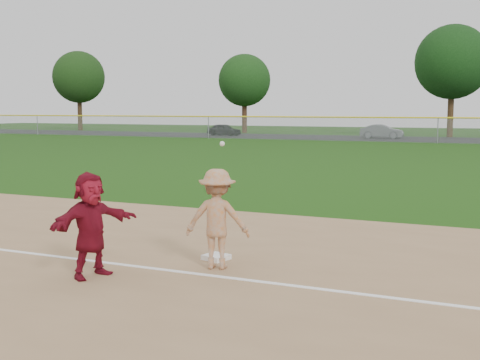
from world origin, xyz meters
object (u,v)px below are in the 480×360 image
at_px(first_base, 216,257).
at_px(car_mid, 382,131).
at_px(car_left, 224,130).
at_px(base_runner, 91,225).

relative_size(first_base, car_mid, 0.10).
height_order(car_left, car_mid, car_mid).
distance_m(first_base, car_mid, 46.30).
bearing_deg(base_runner, car_mid, 23.54).
bearing_deg(car_left, base_runner, -148.10).
bearing_deg(car_left, car_mid, -78.44).
relative_size(base_runner, car_left, 0.48).
bearing_deg(car_mid, car_left, 88.61).
height_order(base_runner, car_left, base_runner).
height_order(base_runner, car_mid, base_runner).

